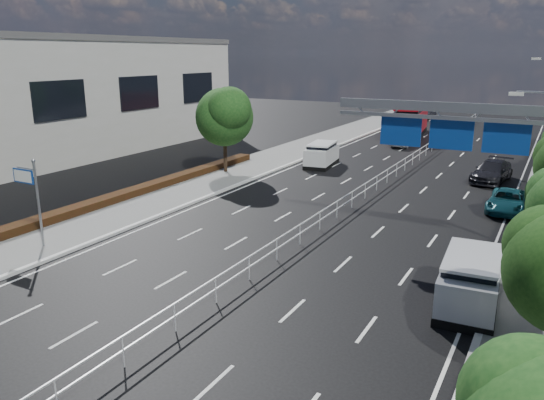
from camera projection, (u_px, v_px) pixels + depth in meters
The scene contains 18 objects.
ground at pixel (228, 294), 20.49m from camera, with size 160.00×160.00×0.00m, color black.
sidewalk_near at pixel (30, 243), 25.79m from camera, with size 5.00×140.00×0.14m, color slate.
kerb_near at pixel (66, 252), 24.63m from camera, with size 0.25×140.00×0.15m, color silver.
kerb_far at pixel (473, 354), 16.32m from camera, with size 0.25×140.00×0.15m, color silver.
median_fence at pixel (394, 171), 39.38m from camera, with size 0.05×85.00×1.02m.
hedge_near at pixel (83, 207), 30.77m from camera, with size 1.00×36.00×0.44m, color black.
toilet_sign at pixel (30, 188), 24.77m from camera, with size 1.62×0.18×4.34m.
overhead_gantry at pixel (468, 130), 24.38m from camera, with size 10.24×0.38×7.45m.
near_building at pixel (59, 99), 48.24m from camera, with size 12.00×38.00×10.00m, color beige.
near_tree_back at pixel (225, 114), 39.97m from camera, with size 4.84×4.51×6.69m.
white_minivan at pixel (322, 155), 43.67m from camera, with size 2.48×4.63×1.92m.
red_bus at pixel (410, 121), 58.95m from camera, with size 4.11×11.64×3.40m.
near_car_silver at pixel (403, 139), 53.04m from camera, with size 1.70×4.23×1.44m, color #B4B6BC.
near_car_dark at pixel (427, 114), 74.94m from camera, with size 1.53×4.37×1.44m, color black.
silver_minivan at pixel (470, 281), 19.41m from camera, with size 2.29×4.80×1.95m.
parked_car_teal at pixel (508, 201), 31.12m from camera, with size 2.08×4.52×1.26m, color #165965.
parked_car_dark at pixel (492, 171), 38.43m from camera, with size 2.09×5.13×1.49m, color black.
pedestrian_b at pixel (539, 190), 31.90m from camera, with size 0.88×0.68×1.81m, color gray.
Camera 1 is at (10.50, -15.65, 9.00)m, focal length 35.00 mm.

